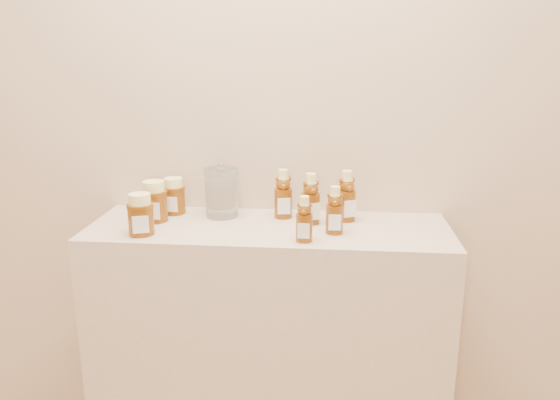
# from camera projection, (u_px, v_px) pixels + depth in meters

# --- Properties ---
(wall_back) EXTENTS (3.50, 0.02, 2.70)m
(wall_back) POSITION_uv_depth(u_px,v_px,m) (274.00, 85.00, 1.88)
(wall_back) COLOR tan
(wall_back) RESTS_ON ground
(display_table) EXTENTS (1.20, 0.40, 0.90)m
(display_table) POSITION_uv_depth(u_px,v_px,m) (269.00, 347.00, 1.93)
(display_table) COLOR #C5AC90
(display_table) RESTS_ON ground
(bear_bottle_back_left) EXTENTS (0.08, 0.08, 0.19)m
(bear_bottle_back_left) POSITION_uv_depth(u_px,v_px,m) (283.00, 191.00, 1.88)
(bear_bottle_back_left) COLOR #5E2B07
(bear_bottle_back_left) RESTS_ON display_table
(bear_bottle_back_mid) EXTENTS (0.09, 0.09, 0.19)m
(bear_bottle_back_mid) POSITION_uv_depth(u_px,v_px,m) (311.00, 195.00, 1.82)
(bear_bottle_back_mid) COLOR #5E2B07
(bear_bottle_back_mid) RESTS_ON display_table
(bear_bottle_back_right) EXTENTS (0.09, 0.09, 0.20)m
(bear_bottle_back_right) POSITION_uv_depth(u_px,v_px,m) (347.00, 193.00, 1.85)
(bear_bottle_back_right) COLOR #5E2B07
(bear_bottle_back_right) RESTS_ON display_table
(bear_bottle_front_left) EXTENTS (0.06, 0.06, 0.16)m
(bear_bottle_front_left) POSITION_uv_depth(u_px,v_px,m) (304.00, 216.00, 1.65)
(bear_bottle_front_left) COLOR #5E2B07
(bear_bottle_front_left) RESTS_ON display_table
(bear_bottle_front_right) EXTENTS (0.06, 0.06, 0.17)m
(bear_bottle_front_right) POSITION_uv_depth(u_px,v_px,m) (335.00, 207.00, 1.72)
(bear_bottle_front_right) COLOR #5E2B07
(bear_bottle_front_right) RESTS_ON display_table
(honey_jar_left) EXTENTS (0.10, 0.10, 0.14)m
(honey_jar_left) POSITION_uv_depth(u_px,v_px,m) (155.00, 201.00, 1.85)
(honey_jar_left) COLOR #5E2B07
(honey_jar_left) RESTS_ON display_table
(honey_jar_back) EXTENTS (0.08, 0.08, 0.13)m
(honey_jar_back) POSITION_uv_depth(u_px,v_px,m) (174.00, 196.00, 1.94)
(honey_jar_back) COLOR #5E2B07
(honey_jar_back) RESTS_ON display_table
(honey_jar_front) EXTENTS (0.11, 0.11, 0.13)m
(honey_jar_front) POSITION_uv_depth(u_px,v_px,m) (141.00, 214.00, 1.72)
(honey_jar_front) COLOR #5E2B07
(honey_jar_front) RESTS_ON display_table
(glass_canister) EXTENTS (0.16, 0.16, 0.19)m
(glass_canister) POSITION_uv_depth(u_px,v_px,m) (222.00, 191.00, 1.90)
(glass_canister) COLOR white
(glass_canister) RESTS_ON display_table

